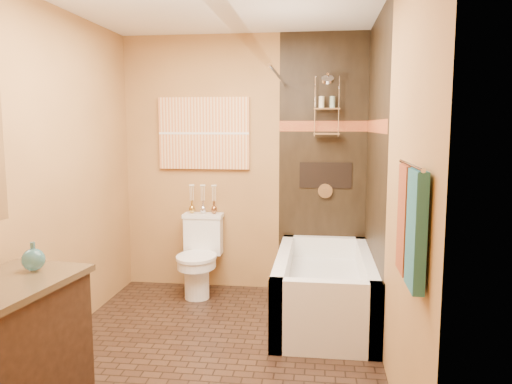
% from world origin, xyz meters
% --- Properties ---
extents(floor, '(3.00, 3.00, 0.00)m').
position_xyz_m(floor, '(0.00, 0.00, 0.00)').
color(floor, black).
rests_on(floor, ground).
extents(wall_left, '(0.02, 3.00, 2.50)m').
position_xyz_m(wall_left, '(-1.20, 0.00, 1.25)').
color(wall_left, '#AF7C43').
rests_on(wall_left, floor).
extents(wall_right, '(0.02, 3.00, 2.50)m').
position_xyz_m(wall_right, '(1.20, 0.00, 1.25)').
color(wall_right, '#AF7C43').
rests_on(wall_right, floor).
extents(wall_back, '(2.40, 0.02, 2.50)m').
position_xyz_m(wall_back, '(0.00, 1.50, 1.25)').
color(wall_back, '#AF7C43').
rests_on(wall_back, floor).
extents(wall_front, '(2.40, 0.02, 2.50)m').
position_xyz_m(wall_front, '(0.00, -1.50, 1.25)').
color(wall_front, '#AF7C43').
rests_on(wall_front, floor).
extents(alcove_tile_back, '(0.85, 0.01, 2.50)m').
position_xyz_m(alcove_tile_back, '(0.78, 1.49, 1.25)').
color(alcove_tile_back, black).
rests_on(alcove_tile_back, wall_back).
extents(alcove_tile_right, '(0.01, 1.50, 2.50)m').
position_xyz_m(alcove_tile_right, '(1.19, 0.75, 1.25)').
color(alcove_tile_right, black).
rests_on(alcove_tile_right, wall_right).
extents(mosaic_band_back, '(0.85, 0.01, 0.10)m').
position_xyz_m(mosaic_band_back, '(0.78, 1.48, 1.62)').
color(mosaic_band_back, maroon).
rests_on(mosaic_band_back, alcove_tile_back).
extents(mosaic_band_right, '(0.01, 1.50, 0.10)m').
position_xyz_m(mosaic_band_right, '(1.18, 0.75, 1.62)').
color(mosaic_band_right, maroon).
rests_on(mosaic_band_right, alcove_tile_right).
extents(alcove_niche, '(0.50, 0.01, 0.25)m').
position_xyz_m(alcove_niche, '(0.80, 1.48, 1.15)').
color(alcove_niche, black).
rests_on(alcove_niche, alcove_tile_back).
extents(shower_fixtures, '(0.24, 0.33, 1.16)m').
position_xyz_m(shower_fixtures, '(0.80, 1.38, 1.67)').
color(shower_fixtures, silver).
rests_on(shower_fixtures, floor).
extents(curtain_rod, '(0.03, 1.55, 0.03)m').
position_xyz_m(curtain_rod, '(0.40, 0.75, 2.02)').
color(curtain_rod, silver).
rests_on(curtain_rod, wall_back).
extents(towel_bar, '(0.02, 0.55, 0.02)m').
position_xyz_m(towel_bar, '(1.15, -1.05, 1.45)').
color(towel_bar, silver).
rests_on(towel_bar, wall_right).
extents(towel_teal, '(0.05, 0.22, 0.52)m').
position_xyz_m(towel_teal, '(1.16, -1.18, 1.18)').
color(towel_teal, '#20566A').
rests_on(towel_teal, towel_bar).
extents(towel_rust, '(0.05, 0.22, 0.52)m').
position_xyz_m(towel_rust, '(1.16, -0.92, 1.18)').
color(towel_rust, maroon).
rests_on(towel_rust, towel_bar).
extents(sunset_painting, '(0.90, 0.04, 0.70)m').
position_xyz_m(sunset_painting, '(-0.39, 1.48, 1.55)').
color(sunset_painting, orange).
rests_on(sunset_painting, wall_back).
extents(bathtub, '(0.80, 1.50, 0.55)m').
position_xyz_m(bathtub, '(0.80, 0.75, 0.22)').
color(bathtub, white).
rests_on(bathtub, floor).
extents(toilet, '(0.39, 0.57, 0.76)m').
position_xyz_m(toilet, '(-0.39, 1.22, 0.39)').
color(toilet, white).
rests_on(toilet, floor).
extents(vanity, '(0.65, 0.96, 0.80)m').
position_xyz_m(vanity, '(-0.92, -1.00, 0.40)').
color(vanity, black).
rests_on(vanity, floor).
extents(teal_bottle, '(0.15, 0.15, 0.21)m').
position_xyz_m(teal_bottle, '(-0.87, -0.76, 0.88)').
color(teal_bottle, '#266873').
rests_on(teal_bottle, vanity).
extents(bud_vases, '(0.28, 0.06, 0.28)m').
position_xyz_m(bud_vases, '(-0.39, 1.39, 0.92)').
color(bud_vases, gold).
rests_on(bud_vases, toilet).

